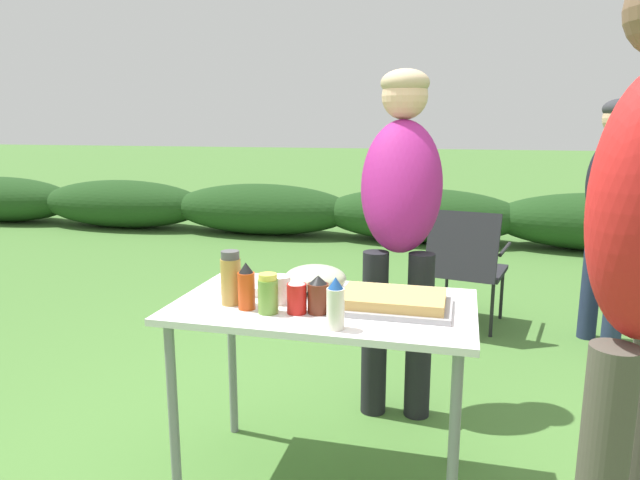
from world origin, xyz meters
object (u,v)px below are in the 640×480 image
at_px(folding_table, 324,323).
at_px(ketchup_bottle, 297,295).
at_px(spice_jar, 231,278).
at_px(mayo_bottle, 336,304).
at_px(mixing_bowl, 315,278).
at_px(bbq_sauce_bottle, 318,295).
at_px(relish_jar, 268,294).
at_px(camp_chair_green_behind_table, 466,262).
at_px(food_tray, 393,301).
at_px(paper_cup_stack, 280,290).
at_px(hot_sauce_bottle, 246,287).
at_px(standing_person_in_red_jacket, 612,198).
at_px(plate_stack, 247,285).
at_px(standing_person_in_gray_fleece, 401,202).

height_order(folding_table, ketchup_bottle, ketchup_bottle).
relative_size(spice_jar, mayo_bottle, 1.15).
bearing_deg(folding_table, mixing_bowl, 115.99).
height_order(bbq_sauce_bottle, relish_jar, relish_jar).
distance_m(relish_jar, camp_chair_green_behind_table, 2.21).
xyz_separation_m(food_tray, mayo_bottle, (-0.15, -0.26, 0.06)).
bearing_deg(paper_cup_stack, spice_jar, -161.94).
bearing_deg(hot_sauce_bottle, relish_jar, -14.28).
bearing_deg(ketchup_bottle, camp_chair_green_behind_table, 73.90).
xyz_separation_m(food_tray, standing_person_in_red_jacket, (1.12, 1.84, 0.18)).
bearing_deg(relish_jar, standing_person_in_red_jacket, 52.55).
xyz_separation_m(plate_stack, mayo_bottle, (0.44, -0.35, 0.06)).
relative_size(spice_jar, standing_person_in_red_jacket, 0.13).
distance_m(food_tray, hot_sauce_bottle, 0.53).
relative_size(folding_table, mayo_bottle, 6.35).
bearing_deg(bbq_sauce_bottle, plate_stack, 148.70).
bearing_deg(folding_table, spice_jar, -164.48).
bearing_deg(standing_person_in_red_jacket, paper_cup_stack, -71.20).
height_order(paper_cup_stack, standing_person_in_red_jacket, standing_person_in_red_jacket).
xyz_separation_m(mayo_bottle, standing_person_in_red_jacket, (1.27, 2.10, 0.12)).
relative_size(food_tray, ketchup_bottle, 3.10).
bearing_deg(camp_chair_green_behind_table, standing_person_in_gray_fleece, -93.55).
height_order(relish_jar, hot_sauce_bottle, hot_sauce_bottle).
bearing_deg(mayo_bottle, plate_stack, 141.55).
relative_size(standing_person_in_red_jacket, camp_chair_green_behind_table, 1.85).
xyz_separation_m(ketchup_bottle, camp_chair_green_behind_table, (0.59, 2.05, -0.34)).
bearing_deg(standing_person_in_gray_fleece, mayo_bottle, -100.13).
bearing_deg(ketchup_bottle, food_tray, 22.87).
bearing_deg(hot_sauce_bottle, standing_person_in_gray_fleece, 62.63).
bearing_deg(camp_chair_green_behind_table, mayo_bottle, -89.11).
relative_size(mixing_bowl, ketchup_bottle, 1.84).
height_order(folding_table, standing_person_in_gray_fleece, standing_person_in_gray_fleece).
xyz_separation_m(paper_cup_stack, standing_person_in_gray_fleece, (0.36, 0.77, 0.23)).
bearing_deg(mayo_bottle, bbq_sauce_bottle, 123.95).
xyz_separation_m(folding_table, camp_chair_green_behind_table, (0.53, 1.92, -0.20)).
distance_m(food_tray, mayo_bottle, 0.30).
relative_size(food_tray, spice_jar, 2.09).
distance_m(spice_jar, standing_person_in_gray_fleece, 1.00).
distance_m(relish_jar, hot_sauce_bottle, 0.09).
height_order(folding_table, standing_person_in_red_jacket, standing_person_in_red_jacket).
height_order(mixing_bowl, spice_jar, spice_jar).
relative_size(ketchup_bottle, standing_person_in_red_jacket, 0.09).
distance_m(relish_jar, standing_person_in_red_jacket, 2.53).
height_order(food_tray, mayo_bottle, mayo_bottle).
bearing_deg(hot_sauce_bottle, food_tray, 14.99).
relative_size(paper_cup_stack, relish_jar, 0.72).
xyz_separation_m(standing_person_in_gray_fleece, standing_person_in_red_jacket, (1.17, 1.11, -0.08)).
bearing_deg(mixing_bowl, paper_cup_stack, -114.87).
xyz_separation_m(folding_table, standing_person_in_red_jacket, (1.37, 1.85, 0.28)).
bearing_deg(mayo_bottle, folding_table, 111.62).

